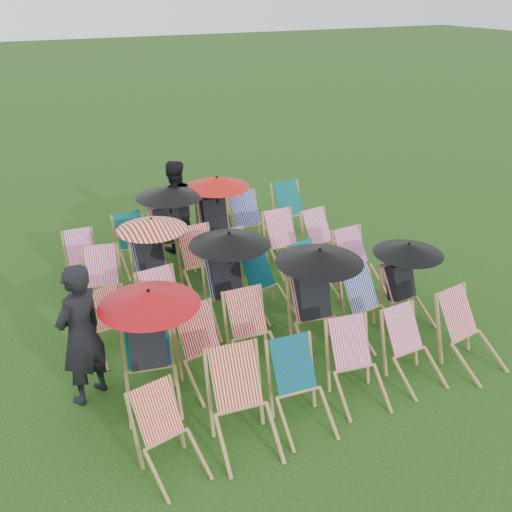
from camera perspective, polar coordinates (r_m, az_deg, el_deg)
name	(u,v)px	position (r m, az deg, el deg)	size (l,w,h in m)	color
ground	(253,317)	(8.76, -0.33, -6.15)	(100.00, 100.00, 0.00)	black
deckchair_0	(169,437)	(6.18, -8.69, -17.42)	(0.71, 0.88, 0.86)	#A37F4C
deckchair_1	(244,406)	(6.35, -1.25, -14.74)	(0.77, 1.00, 1.01)	#A37F4C
deckchair_2	(302,390)	(6.64, 4.59, -13.17)	(0.69, 0.91, 0.93)	#A37F4C
deckchair_3	(358,365)	(7.09, 10.16, -10.72)	(0.73, 0.92, 0.92)	#A37F4C
deckchair_4	(414,349)	(7.56, 15.53, -8.96)	(0.61, 0.83, 0.88)	#A37F4C
deckchair_5	(472,333)	(8.03, 20.78, -7.24)	(0.75, 0.96, 0.96)	#A37F4C
deckchair_6	(150,345)	(6.93, -10.59, -8.76)	(1.20, 1.28, 1.42)	#A37F4C
deckchair_7	(207,351)	(7.24, -4.96, -9.43)	(0.70, 0.92, 0.94)	#A37F4C
deckchair_8	(254,333)	(7.56, -0.24, -7.69)	(0.65, 0.88, 0.93)	#A37F4C
deckchair_9	(318,298)	(7.82, 6.20, -4.16)	(1.20, 1.26, 1.42)	#A37F4C
deckchair_10	(371,307)	(8.27, 11.46, -4.98)	(0.73, 0.94, 0.95)	#A37F4C
deckchair_11	(407,282)	(8.69, 14.88, -2.51)	(1.02, 1.09, 1.21)	#A37F4C
deckchair_12	(113,326)	(8.04, -14.12, -6.76)	(0.61, 0.81, 0.82)	#A37F4C
deckchair_13	(168,310)	(8.11, -8.81, -5.37)	(0.72, 0.94, 0.96)	#A37F4C
deckchair_14	(229,277)	(8.33, -2.68, -2.15)	(1.18, 1.24, 1.40)	#A37F4C
deckchair_15	(267,285)	(8.73, 1.14, -2.94)	(0.73, 0.91, 0.88)	#A37F4C
deckchair_16	(316,275)	(9.05, 5.98, -1.93)	(0.74, 0.92, 0.89)	#A37F4C
deckchair_17	(360,264)	(9.44, 10.36, -0.76)	(0.69, 0.93, 0.97)	#A37F4C
deckchair_18	(103,283)	(9.06, -15.05, -2.60)	(0.77, 0.95, 0.93)	#A37F4C
deckchair_19	(153,258)	(9.15, -10.27, -0.19)	(1.11, 1.15, 1.31)	#A37F4C
deckchair_20	(203,263)	(9.32, -5.36, -0.69)	(0.68, 0.94, 1.00)	#A37F4C
deckchair_21	(241,258)	(9.62, -1.49, -0.24)	(0.61, 0.81, 0.84)	#A37F4C
deckchair_22	(287,243)	(10.03, 3.16, 1.30)	(0.65, 0.91, 0.98)	#A37F4C
deckchair_23	(325,239)	(10.30, 6.96, 1.65)	(0.72, 0.92, 0.92)	#A37F4C
deckchair_24	(83,260)	(9.97, -16.91, -0.40)	(0.60, 0.81, 0.85)	#A37F4C
deckchair_25	(136,244)	(10.24, -11.92, 1.14)	(0.65, 0.88, 0.93)	#A37F4C
deckchair_26	(170,225)	(10.21, -8.55, 3.11)	(1.20, 1.26, 1.42)	#A37F4C
deckchair_27	(217,214)	(10.58, -3.95, 4.19)	(1.21, 1.28, 1.43)	#A37F4C
deckchair_28	(252,223)	(10.84, -0.40, 3.35)	(0.72, 0.96, 1.00)	#A37F4C
deckchair_29	(295,212)	(11.33, 3.97, 4.37)	(0.72, 0.98, 1.03)	#A37F4C
person_left	(81,335)	(7.03, -17.10, -7.53)	(0.66, 0.43, 1.81)	black
person_rear	(174,206)	(10.72, -8.15, 4.94)	(0.85, 0.66, 1.74)	black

